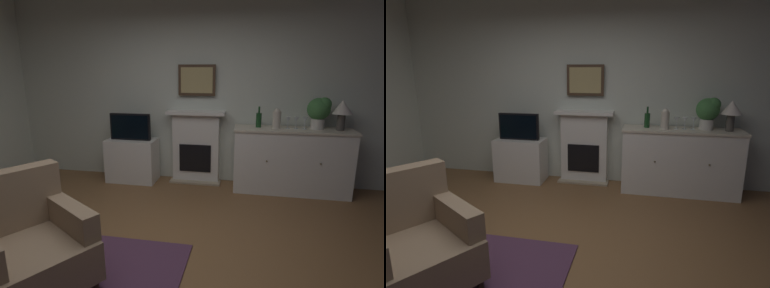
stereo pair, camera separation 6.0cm
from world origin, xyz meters
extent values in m
cube|color=brown|center=(0.00, 0.00, -0.05)|extent=(5.85, 4.81, 0.10)
cube|color=silver|center=(0.00, 2.38, 1.43)|extent=(5.85, 0.06, 2.86)
cube|color=#4C2D47|center=(-0.73, -0.36, 0.01)|extent=(2.14, 1.60, 0.02)
cube|color=white|center=(0.06, 2.26, 0.53)|extent=(0.70, 0.18, 1.05)
cube|color=tan|center=(0.06, 2.16, 0.01)|extent=(0.77, 0.20, 0.03)
cube|color=black|center=(0.06, 2.16, 0.39)|extent=(0.48, 0.02, 0.42)
cube|color=white|center=(0.06, 2.23, 1.07)|extent=(0.87, 0.27, 0.05)
cube|color=#473323|center=(0.06, 2.30, 1.54)|extent=(0.55, 0.03, 0.45)
cube|color=tan|center=(0.06, 2.28, 1.54)|extent=(0.47, 0.01, 0.37)
cube|color=white|center=(1.44, 2.07, 0.44)|extent=(1.56, 0.45, 0.88)
cube|color=beige|center=(1.44, 2.07, 0.90)|extent=(1.59, 0.48, 0.03)
sphere|color=brown|center=(1.09, 1.84, 0.50)|extent=(0.02, 0.02, 0.02)
sphere|color=brown|center=(1.78, 1.84, 0.50)|extent=(0.02, 0.02, 0.02)
cylinder|color=#4C4742|center=(2.03, 2.07, 1.02)|extent=(0.10, 0.10, 0.22)
cone|color=silver|center=(2.03, 2.07, 1.22)|extent=(0.26, 0.26, 0.18)
cylinder|color=#193F1E|center=(0.97, 2.10, 1.01)|extent=(0.08, 0.08, 0.20)
cylinder|color=#193F1E|center=(0.97, 2.10, 1.16)|extent=(0.03, 0.03, 0.09)
cylinder|color=silver|center=(1.36, 2.07, 0.91)|extent=(0.06, 0.06, 0.00)
cylinder|color=silver|center=(1.36, 2.07, 0.96)|extent=(0.01, 0.01, 0.09)
cone|color=silver|center=(1.36, 2.07, 1.04)|extent=(0.07, 0.07, 0.07)
cylinder|color=silver|center=(1.47, 2.09, 0.91)|extent=(0.06, 0.06, 0.00)
cylinder|color=silver|center=(1.47, 2.09, 0.96)|extent=(0.01, 0.01, 0.09)
cone|color=silver|center=(1.47, 2.09, 1.04)|extent=(0.07, 0.07, 0.07)
cylinder|color=silver|center=(1.58, 2.08, 0.91)|extent=(0.06, 0.06, 0.00)
cylinder|color=silver|center=(1.58, 2.08, 0.96)|extent=(0.01, 0.01, 0.09)
cone|color=silver|center=(1.58, 2.08, 1.04)|extent=(0.07, 0.07, 0.07)
cylinder|color=beige|center=(1.20, 2.02, 1.03)|extent=(0.11, 0.11, 0.24)
sphere|color=beige|center=(1.20, 2.02, 1.15)|extent=(0.08, 0.08, 0.08)
cube|color=white|center=(-0.92, 2.09, 0.33)|extent=(0.75, 0.42, 0.66)
cube|color=black|center=(-0.92, 2.07, 0.86)|extent=(0.62, 0.06, 0.40)
cube|color=black|center=(-0.92, 2.03, 0.86)|extent=(0.57, 0.01, 0.35)
cylinder|color=beige|center=(1.75, 2.12, 0.98)|extent=(0.18, 0.18, 0.14)
sphere|color=#3D753D|center=(1.75, 2.12, 1.18)|extent=(0.30, 0.30, 0.30)
sphere|color=#3D753D|center=(1.81, 2.09, 1.25)|extent=(0.18, 0.18, 0.18)
cube|color=#8C7259|center=(-0.75, -0.39, 0.26)|extent=(1.08, 1.07, 0.32)
cube|color=#8C7259|center=(-1.03, -0.22, 0.67)|extent=(0.54, 0.73, 0.50)
cube|color=#8C7259|center=(-0.58, -0.12, 0.53)|extent=(0.69, 0.50, 0.22)
cylinder|color=#473323|center=(-0.29, -0.30, 0.05)|extent=(0.05, 0.05, 0.10)
cylinder|color=#473323|center=(-0.87, 0.06, 0.05)|extent=(0.05, 0.05, 0.10)
camera|label=1|loc=(0.83, -2.16, 1.69)|focal=28.25mm
camera|label=2|loc=(0.88, -2.15, 1.69)|focal=28.25mm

